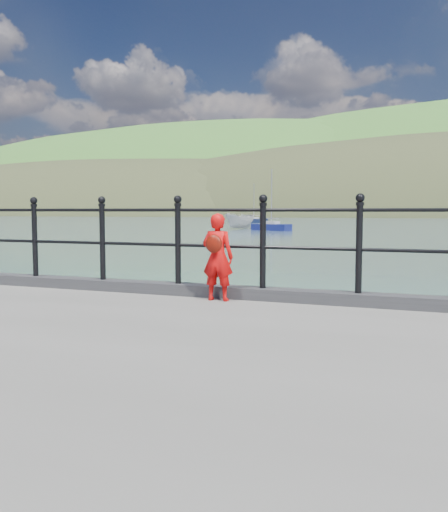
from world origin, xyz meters
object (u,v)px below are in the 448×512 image
at_px(child, 217,257).
at_px(sailboat_left, 254,221).
at_px(sailboat_port, 271,227).
at_px(railing, 219,235).
at_px(launch_white, 240,221).

height_order(child, sailboat_left, sailboat_left).
distance_m(child, sailboat_port, 51.21).
xyz_separation_m(railing, sailboat_port, (-13.42, 49.10, -1.48)).
bearing_deg(child, sailboat_port, -76.67).
bearing_deg(launch_white, railing, -52.22).
bearing_deg(sailboat_port, child, -52.94).
height_order(sailboat_left, sailboat_port, sailboat_left).
distance_m(railing, child, 0.39).
bearing_deg(launch_white, sailboat_left, 123.72).
relative_size(child, sailboat_left, 0.16).
relative_size(child, sailboat_port, 0.16).
distance_m(railing, launch_white, 55.03).
distance_m(child, launch_white, 55.31).
distance_m(child, sailboat_left, 87.32).
relative_size(sailboat_left, sailboat_port, 1.04).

